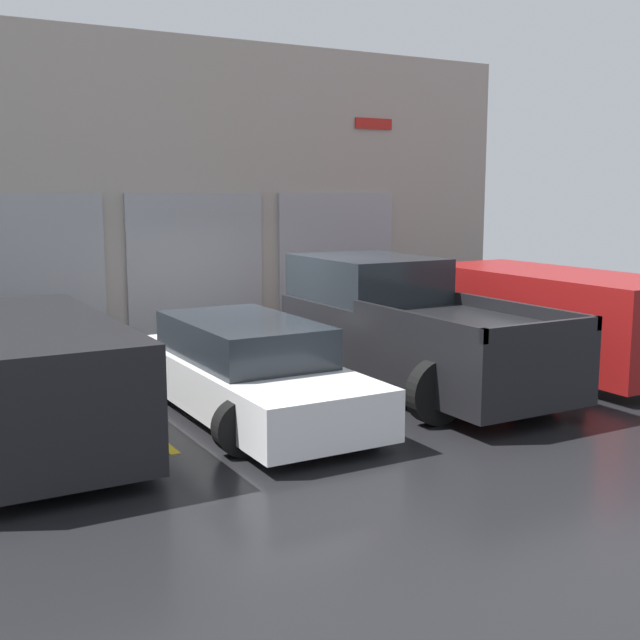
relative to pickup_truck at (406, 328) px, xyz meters
name	(u,v)px	position (x,y,z in m)	size (l,w,h in m)	color
ground_plane	(275,374)	(-1.39, 1.69, -0.89)	(28.00, 28.00, 0.00)	black
shophouse_building	(198,197)	(-1.40, 4.98, 1.95)	(13.85, 0.68, 5.79)	#9E9389
pickup_truck	(406,328)	(0.00, 0.00, 0.00)	(2.57, 5.14, 1.91)	black
sedan_white	(246,370)	(-2.78, -0.26, -0.29)	(2.15, 4.78, 1.27)	white
sedan_side	(554,317)	(2.78, -0.29, 0.00)	(2.41, 4.68, 1.64)	maroon
van_right	(26,378)	(-5.57, -0.29, -0.07)	(2.36, 4.43, 1.50)	black
parking_stripe_left	(146,429)	(-4.17, -0.29, -0.89)	(0.12, 2.20, 0.01)	gold
parking_stripe_centre	(337,401)	(-1.39, -0.29, -0.89)	(0.12, 2.20, 0.01)	gold
parking_stripe_right	(488,379)	(1.39, -0.29, -0.89)	(0.12, 2.20, 0.01)	gold
parking_stripe_far_right	(609,361)	(4.17, -0.29, -0.89)	(0.12, 2.20, 0.01)	gold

